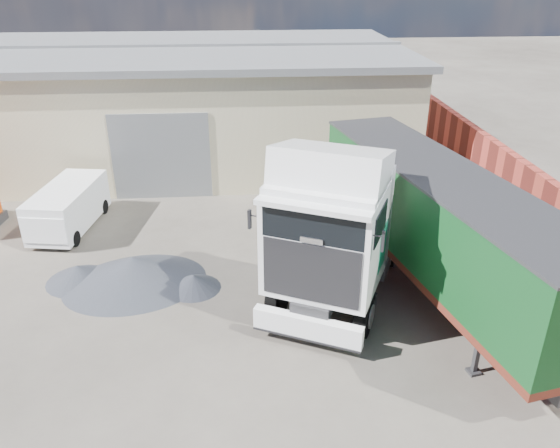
{
  "coord_description": "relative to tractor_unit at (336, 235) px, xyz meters",
  "views": [
    {
      "loc": [
        1.23,
        -11.6,
        9.1
      ],
      "look_at": [
        2.35,
        3.0,
        1.96
      ],
      "focal_mm": 35.0,
      "sensor_mm": 36.0,
      "label": 1
    }
  ],
  "objects": [
    {
      "name": "ground",
      "position": [
        -3.83,
        -1.88,
        -2.13
      ],
      "size": [
        120.0,
        120.0,
        0.0
      ],
      "primitive_type": "plane",
      "color": "black",
      "rests_on": "ground"
    },
    {
      "name": "brick_boundary_wall",
      "position": [
        7.67,
        4.12,
        -0.88
      ],
      "size": [
        0.35,
        26.0,
        2.5
      ],
      "primitive_type": "cube",
      "color": "maroon",
      "rests_on": "ground"
    },
    {
      "name": "panel_van",
      "position": [
        -9.02,
        5.25,
        -1.29
      ],
      "size": [
        2.21,
        4.17,
        1.62
      ],
      "rotation": [
        0.0,
        0.0,
        -0.16
      ],
      "color": "black",
      "rests_on": "ground"
    },
    {
      "name": "tractor_unit",
      "position": [
        0.0,
        0.0,
        0.0
      ],
      "size": [
        5.72,
        7.89,
        5.06
      ],
      "rotation": [
        0.0,
        0.0,
        -0.44
      ],
      "color": "black",
      "rests_on": "ground"
    },
    {
      "name": "gravel_heap",
      "position": [
        -6.07,
        1.3,
        -1.7
      ],
      "size": [
        5.9,
        5.44,
        0.92
      ],
      "rotation": [
        0.0,
        0.0,
        0.28
      ],
      "color": "black",
      "rests_on": "ground"
    },
    {
      "name": "warehouse",
      "position": [
        -9.83,
        14.12,
        0.54
      ],
      "size": [
        30.6,
        12.6,
        5.42
      ],
      "color": "beige",
      "rests_on": "ground"
    },
    {
      "name": "box_trailer",
      "position": [
        2.98,
        0.33,
        0.21
      ],
      "size": [
        4.74,
        11.76,
        3.83
      ],
      "rotation": [
        0.0,
        0.0,
        0.21
      ],
      "color": "#2D2D30",
      "rests_on": "ground"
    }
  ]
}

